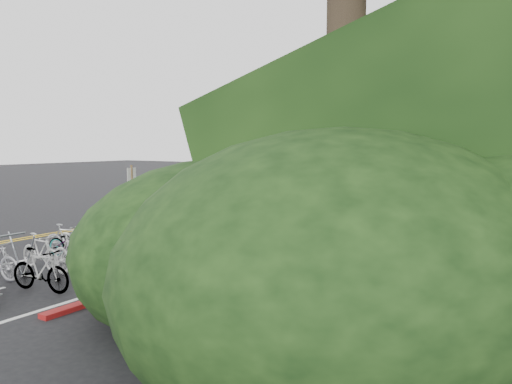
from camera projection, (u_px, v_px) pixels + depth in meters
road_markings at (220, 217)px, 22.07m from camera, size 7.47×80.00×0.01m
red_curb at (344, 220)px, 20.89m from camera, size 0.25×28.00×0.10m
bike_racks_rest at (299, 195)px, 23.11m from camera, size 1.14×23.00×1.17m
signposts_rest at (266, 180)px, 25.20m from camera, size 0.08×18.40×2.50m
bike_front at (66, 239)px, 14.83m from camera, size 0.80×1.51×0.87m
bike_valet at (113, 243)px, 14.01m from camera, size 3.09×12.36×1.10m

